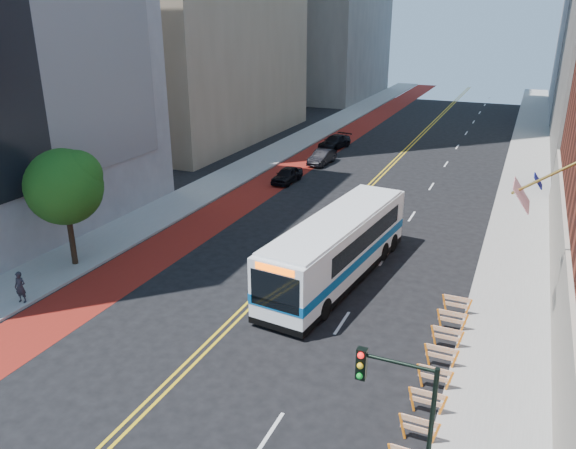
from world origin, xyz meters
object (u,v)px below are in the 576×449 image
(traffic_signal, at_px, (399,406))
(car_a, at_px, (287,175))
(street_tree, at_px, (65,184))
(transit_bus, at_px, (338,247))
(car_b, at_px, (322,157))
(pedestrian, at_px, (20,287))
(car_c, at_px, (335,142))

(traffic_signal, bearing_deg, car_a, 118.52)
(street_tree, relative_size, transit_bus, 0.50)
(car_b, bearing_deg, pedestrian, -94.04)
(traffic_signal, bearing_deg, pedestrian, 166.08)
(street_tree, distance_m, car_b, 28.10)
(car_c, bearing_deg, traffic_signal, -58.23)
(street_tree, xyz_separation_m, pedestrian, (0.84, -4.64, -3.95))
(car_b, bearing_deg, transit_bus, -64.51)
(street_tree, height_order, pedestrian, street_tree)
(car_a, height_order, car_c, car_c)
(car_c, height_order, pedestrian, pedestrian)
(traffic_signal, bearing_deg, transit_bus, 114.41)
(traffic_signal, relative_size, pedestrian, 3.12)
(traffic_signal, distance_m, car_b, 40.15)
(car_a, relative_size, car_b, 0.93)
(car_b, xyz_separation_m, car_c, (-1.02, 6.67, 0.01))
(street_tree, bearing_deg, transit_bus, 17.12)
(transit_bus, xyz_separation_m, car_a, (-9.87, 15.86, -1.22))
(transit_bus, bearing_deg, car_a, 128.33)
(street_tree, height_order, car_b, street_tree)
(car_a, bearing_deg, traffic_signal, -58.58)
(transit_bus, height_order, car_b, transit_bus)
(car_a, distance_m, car_c, 13.72)
(car_c, bearing_deg, car_a, -77.40)
(car_b, height_order, car_c, car_c)
(car_c, bearing_deg, transit_bus, -59.95)
(traffic_signal, distance_m, transit_bus, 15.45)
(car_b, distance_m, pedestrian, 32.24)
(traffic_signal, bearing_deg, car_b, 112.93)
(transit_bus, bearing_deg, car_b, 118.45)
(car_c, bearing_deg, pedestrian, -83.85)
(transit_bus, height_order, car_c, transit_bus)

